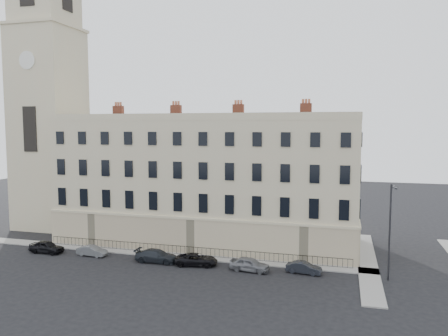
{
  "coord_description": "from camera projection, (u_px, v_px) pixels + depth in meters",
  "views": [
    {
      "loc": [
        10.33,
        -39.27,
        14.32
      ],
      "look_at": [
        -3.23,
        10.0,
        9.47
      ],
      "focal_mm": 35.0,
      "sensor_mm": 36.0,
      "label": 1
    }
  ],
  "objects": [
    {
      "name": "ground",
      "position": [
        229.0,
        277.0,
        41.77
      ],
      "size": [
        160.0,
        160.0,
        0.0
      ],
      "primitive_type": "plane",
      "color": "black",
      "rests_on": "ground"
    },
    {
      "name": "terrace",
      "position": [
        207.0,
        182.0,
        54.13
      ],
      "size": [
        36.22,
        12.22,
        17.0
      ],
      "color": "beige",
      "rests_on": "ground"
    },
    {
      "name": "church_tower",
      "position": [
        48.0,
        96.0,
        61.37
      ],
      "size": [
        8.0,
        8.13,
        44.0
      ],
      "color": "beige",
      "rests_on": "ground"
    },
    {
      "name": "pavement_terrace",
      "position": [
        154.0,
        253.0,
        49.21
      ],
      "size": [
        48.0,
        2.0,
        0.12
      ],
      "primitive_type": "cube",
      "color": "gray",
      "rests_on": "ground"
    },
    {
      "name": "pavement_east_return",
      "position": [
        367.0,
        262.0,
        46.01
      ],
      "size": [
        2.0,
        24.0,
        0.12
      ],
      "primitive_type": "cube",
      "color": "gray",
      "rests_on": "ground"
    },
    {
      "name": "railings",
      "position": [
        189.0,
        251.0,
        48.49
      ],
      "size": [
        35.0,
        0.04,
        0.96
      ],
      "color": "black",
      "rests_on": "ground"
    },
    {
      "name": "car_a",
      "position": [
        47.0,
        247.0,
        49.62
      ],
      "size": [
        4.09,
        1.74,
        1.38
      ],
      "primitive_type": "imported",
      "rotation": [
        0.0,
        0.0,
        1.54
      ],
      "color": "black",
      "rests_on": "ground"
    },
    {
      "name": "car_b",
      "position": [
        92.0,
        251.0,
        48.46
      ],
      "size": [
        3.52,
        1.42,
        1.14
      ],
      "primitive_type": "imported",
      "rotation": [
        0.0,
        0.0,
        1.51
      ],
      "color": "slate",
      "rests_on": "ground"
    },
    {
      "name": "car_c",
      "position": [
        157.0,
        256.0,
        46.21
      ],
      "size": [
        4.68,
        2.01,
        1.34
      ],
      "primitive_type": "imported",
      "rotation": [
        0.0,
        0.0,
        1.6
      ],
      "color": "#21262C",
      "rests_on": "ground"
    },
    {
      "name": "car_d",
      "position": [
        197.0,
        259.0,
        45.17
      ],
      "size": [
        4.65,
        2.71,
        1.22
      ],
      "primitive_type": "imported",
      "rotation": [
        0.0,
        0.0,
        1.74
      ],
      "color": "black",
      "rests_on": "ground"
    },
    {
      "name": "car_e",
      "position": [
        250.0,
        264.0,
        43.37
      ],
      "size": [
        4.18,
        2.08,
        1.37
      ],
      "primitive_type": "imported",
      "rotation": [
        0.0,
        0.0,
        1.45
      ],
      "color": "slate",
      "rests_on": "ground"
    },
    {
      "name": "car_f",
      "position": [
        304.0,
        268.0,
        42.65
      ],
      "size": [
        3.56,
        1.63,
        1.13
      ],
      "primitive_type": "imported",
      "rotation": [
        0.0,
        0.0,
        1.44
      ],
      "color": "black",
      "rests_on": "ground"
    },
    {
      "name": "streetlamp",
      "position": [
        390.0,
        228.0,
        40.2
      ],
      "size": [
        0.46,
        1.96,
        9.08
      ],
      "rotation": [
        0.0,
        0.0,
        -0.14
      ],
      "color": "#29292D",
      "rests_on": "ground"
    }
  ]
}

